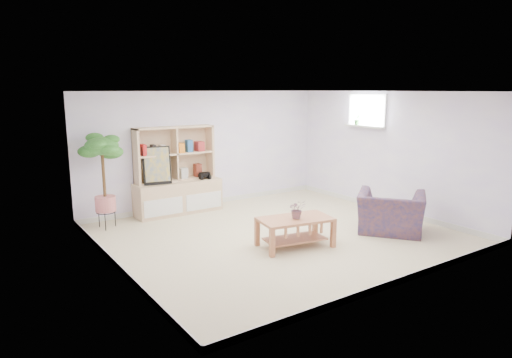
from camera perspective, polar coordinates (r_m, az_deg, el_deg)
floor at (r=7.84m, az=2.72°, el=-6.94°), size 5.50×5.00×0.01m
ceiling at (r=7.45m, az=2.90°, el=10.88°), size 5.50×5.00×0.01m
walls at (r=7.56m, az=2.81°, el=1.74°), size 5.51×5.01×2.40m
baseboard at (r=7.83m, az=2.73°, el=-6.60°), size 5.50×5.00×0.10m
window at (r=9.76m, az=13.73°, el=8.30°), size 0.10×0.98×0.68m
window_sill at (r=9.73m, az=13.41°, el=6.42°), size 0.14×1.00×0.04m
storage_unit at (r=9.12m, az=-9.80°, el=1.06°), size 1.72×0.58×1.72m
poster at (r=8.87m, az=-12.29°, el=1.65°), size 0.54×0.23×0.73m
toy_truck at (r=9.27m, az=-6.45°, el=0.46°), size 0.32×0.24×0.16m
coffee_table at (r=7.22m, az=4.89°, el=-6.64°), size 1.23×0.81×0.46m
table_plant at (r=7.10m, az=5.16°, el=-3.78°), size 0.33×0.31×0.29m
floor_tree at (r=8.41m, az=-18.46°, el=-0.29°), size 0.69×0.69×1.70m
armchair at (r=8.17m, az=16.51°, el=-3.71°), size 1.42×1.44×0.81m
sill_plant at (r=9.87m, az=12.50°, el=7.30°), size 0.15×0.13×0.23m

